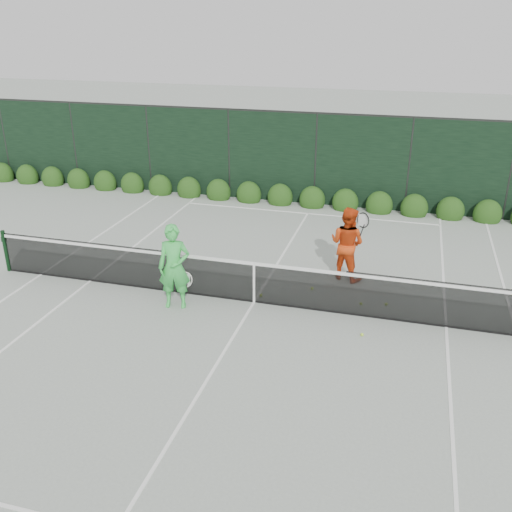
# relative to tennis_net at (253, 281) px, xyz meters

# --- Properties ---
(ground) EXTENTS (80.00, 80.00, 0.00)m
(ground) POSITION_rel_tennis_net_xyz_m (0.02, 0.00, -0.53)
(ground) COLOR gray
(ground) RESTS_ON ground
(tennis_net) EXTENTS (12.90, 0.10, 1.07)m
(tennis_net) POSITION_rel_tennis_net_xyz_m (0.00, 0.00, 0.00)
(tennis_net) COLOR black
(tennis_net) RESTS_ON ground
(player_woman) EXTENTS (0.78, 0.61, 1.89)m
(player_woman) POSITION_rel_tennis_net_xyz_m (-1.59, -0.61, 0.41)
(player_woman) COLOR green
(player_woman) RESTS_ON ground
(player_man) EXTENTS (1.07, 0.96, 1.80)m
(player_man) POSITION_rel_tennis_net_xyz_m (1.81, 1.84, 0.37)
(player_man) COLOR #D84012
(player_man) RESTS_ON ground
(court_lines) EXTENTS (11.03, 23.83, 0.01)m
(court_lines) POSITION_rel_tennis_net_xyz_m (0.02, 0.00, -0.53)
(court_lines) COLOR white
(court_lines) RESTS_ON ground
(windscreen_fence) EXTENTS (32.00, 21.07, 3.06)m
(windscreen_fence) POSITION_rel_tennis_net_xyz_m (0.02, -2.71, 0.98)
(windscreen_fence) COLOR black
(windscreen_fence) RESTS_ON ground
(hedge_row) EXTENTS (31.66, 0.65, 0.94)m
(hedge_row) POSITION_rel_tennis_net_xyz_m (0.02, 7.15, -0.30)
(hedge_row) COLOR #193C10
(hedge_row) RESTS_ON ground
(tennis_balls) EXTENTS (2.86, 1.86, 0.07)m
(tennis_balls) POSITION_rel_tennis_net_xyz_m (1.80, 0.32, -0.50)
(tennis_balls) COLOR #BDEF35
(tennis_balls) RESTS_ON ground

